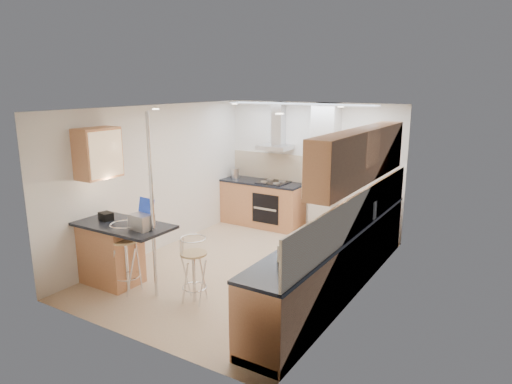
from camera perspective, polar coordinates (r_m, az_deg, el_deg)
The scene contains 16 objects.
ground at distance 7.30m, azimuth -1.23°, elevation -9.52°, with size 4.80×4.80×0.00m, color tan.
room_shell at distance 7.00m, azimuth 2.60°, elevation 2.69°, with size 3.64×4.84×2.51m.
right_counter at distance 6.50m, azimuth 10.09°, elevation -8.31°, with size 0.63×4.40×0.92m.
back_counter at distance 9.32m, azimuth 0.80°, elevation -1.41°, with size 1.70×0.63×0.92m.
peninsula at distance 6.78m, azimuth -16.16°, elevation -7.59°, with size 1.47×0.72×0.94m.
microwave at distance 6.97m, azimuth 13.56°, elevation -1.83°, with size 0.49×0.33×0.27m, color white.
laptop at distance 6.29m, azimuth -14.10°, elevation -3.63°, with size 0.30×0.23×0.21m, color #ACAFB4.
bag at distance 6.87m, azimuth -18.24°, elevation -2.89°, with size 0.20×0.15×0.11m, color black.
bar_stool_near at distance 6.62m, azimuth -15.92°, elevation -7.87°, with size 0.41×0.41×1.00m, color tan, non-canonical shape.
bar_stool_end at distance 6.14m, azimuth -7.76°, elevation -9.61°, with size 0.37×0.37×0.90m, color tan, non-canonical shape.
jar_a at distance 7.17m, azimuth 12.39°, elevation -1.66°, with size 0.12×0.12×0.19m, color white.
jar_b at distance 7.34m, azimuth 13.00°, elevation -1.56°, with size 0.11×0.11×0.14m, color white.
jar_c at distance 6.14m, azimuth 9.04°, elevation -3.93°, with size 0.14×0.14×0.22m, color #B2A78E.
jar_d at distance 5.23m, azimuth 6.67°, elevation -7.33°, with size 0.10×0.10×0.15m, color white.
bread_bin at distance 5.17m, azimuth 4.97°, elevation -7.33°, with size 0.29×0.37×0.19m, color white.
kettle at distance 9.55m, azimuth -2.63°, elevation 2.39°, with size 0.16×0.16×0.20m, color silver.
Camera 1 is at (3.64, -5.66, 2.84)m, focal length 32.00 mm.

